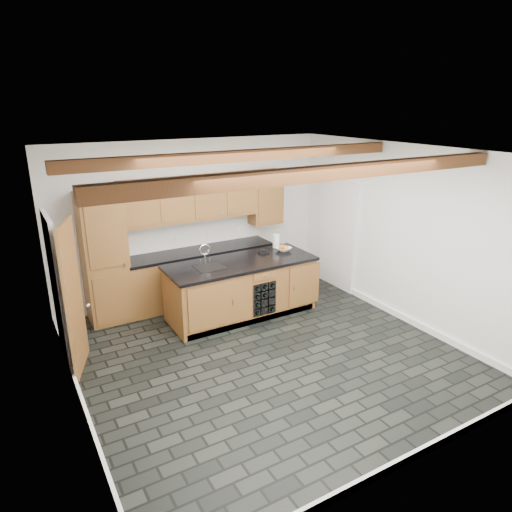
{
  "coord_description": "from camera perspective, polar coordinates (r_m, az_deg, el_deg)",
  "views": [
    {
      "loc": [
        -2.96,
        -4.86,
        3.38
      ],
      "look_at": [
        0.3,
        0.8,
        1.17
      ],
      "focal_mm": 32.0,
      "sensor_mm": 36.0,
      "label": 1
    }
  ],
  "objects": [
    {
      "name": "fruit_cluster",
      "position": [
        7.9,
        3.45,
        1.1
      ],
      "size": [
        0.16,
        0.17,
        0.07
      ],
      "color": "#A81630",
      "rests_on": "fruit_bowl"
    },
    {
      "name": "ground",
      "position": [
        6.62,
        1.26,
        -12.0
      ],
      "size": [
        5.0,
        5.0,
        0.0
      ],
      "primitive_type": "plane",
      "color": "black",
      "rests_on": "ground"
    },
    {
      "name": "faucet",
      "position": [
        7.18,
        -5.91,
        -1.06
      ],
      "size": [
        0.45,
        0.4,
        0.34
      ],
      "color": "black",
      "rests_on": "island"
    },
    {
      "name": "island",
      "position": [
        7.55,
        -1.77,
        -4.03
      ],
      "size": [
        2.48,
        0.96,
        0.93
      ],
      "color": "brown",
      "rests_on": "ground"
    },
    {
      "name": "paper_towel",
      "position": [
        8.07,
        2.55,
        1.89
      ],
      "size": [
        0.12,
        0.12,
        0.24
      ],
      "primitive_type": "cylinder",
      "color": "white",
      "rests_on": "island"
    },
    {
      "name": "kitchen_scale",
      "position": [
        7.8,
        0.96,
        0.59
      ],
      "size": [
        0.19,
        0.13,
        0.05
      ],
      "rotation": [
        0.0,
        0.0,
        -0.21
      ],
      "color": "black",
      "rests_on": "island"
    },
    {
      "name": "room_shell",
      "position": [
        6.39,
        -1.76,
        1.81
      ],
      "size": [
        5.01,
        5.0,
        5.0
      ],
      "color": "white",
      "rests_on": "ground"
    },
    {
      "name": "fruit_bowl",
      "position": [
        7.91,
        3.45,
        0.86
      ],
      "size": [
        0.33,
        0.33,
        0.06
      ],
      "primitive_type": "imported",
      "rotation": [
        0.0,
        0.0,
        0.27
      ],
      "color": "white",
      "rests_on": "island"
    },
    {
      "name": "mug",
      "position": [
        7.62,
        -15.76,
        -0.47
      ],
      "size": [
        0.11,
        0.11,
        0.08
      ],
      "primitive_type": "imported",
      "rotation": [
        0.0,
        0.0,
        0.41
      ],
      "color": "white",
      "rests_on": "back_cabinetry"
    },
    {
      "name": "back_cabinetry",
      "position": [
        7.93,
        -9.43,
        0.81
      ],
      "size": [
        3.65,
        0.62,
        2.2
      ],
      "color": "brown",
      "rests_on": "ground"
    }
  ]
}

